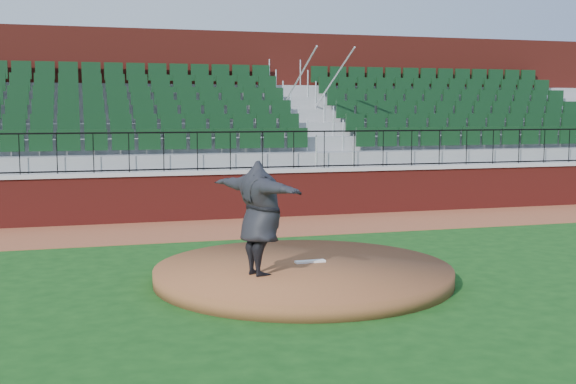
# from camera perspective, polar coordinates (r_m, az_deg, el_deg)

# --- Properties ---
(ground) EXTENTS (90.00, 90.00, 0.00)m
(ground) POSITION_cam_1_polar(r_m,az_deg,el_deg) (12.71, 1.89, -6.56)
(ground) COLOR #124012
(ground) RESTS_ON ground
(warning_track) EXTENTS (34.00, 3.20, 0.01)m
(warning_track) POSITION_cam_1_polar(r_m,az_deg,el_deg) (17.83, -3.48, -2.79)
(warning_track) COLOR brown
(warning_track) RESTS_ON ground
(field_wall) EXTENTS (34.00, 0.35, 1.20)m
(field_wall) POSITION_cam_1_polar(r_m,az_deg,el_deg) (19.30, -4.53, -0.32)
(field_wall) COLOR maroon
(field_wall) RESTS_ON ground
(wall_cap) EXTENTS (34.00, 0.45, 0.10)m
(wall_cap) POSITION_cam_1_polar(r_m,az_deg,el_deg) (19.24, -4.55, 1.60)
(wall_cap) COLOR #B7B7B7
(wall_cap) RESTS_ON field_wall
(wall_railing) EXTENTS (34.00, 0.05, 1.00)m
(wall_railing) POSITION_cam_1_polar(r_m,az_deg,el_deg) (19.20, -4.56, 3.24)
(wall_railing) COLOR black
(wall_railing) RESTS_ON wall_cap
(seating_stands) EXTENTS (34.00, 5.10, 4.60)m
(seating_stands) POSITION_cam_1_polar(r_m,az_deg,el_deg) (21.85, -6.01, 4.91)
(seating_stands) COLOR gray
(seating_stands) RESTS_ON ground
(concourse_wall) EXTENTS (34.00, 0.50, 5.50)m
(concourse_wall) POSITION_cam_1_polar(r_m,az_deg,el_deg) (24.61, -7.17, 6.11)
(concourse_wall) COLOR maroon
(concourse_wall) RESTS_ON ground
(pitchers_mound) EXTENTS (5.00, 5.00, 0.25)m
(pitchers_mound) POSITION_cam_1_polar(r_m,az_deg,el_deg) (12.29, 1.20, -6.41)
(pitchers_mound) COLOR brown
(pitchers_mound) RESTS_ON ground
(pitching_rubber) EXTENTS (0.54, 0.14, 0.04)m
(pitching_rubber) POSITION_cam_1_polar(r_m,az_deg,el_deg) (12.54, 1.75, -5.48)
(pitching_rubber) COLOR white
(pitching_rubber) RESTS_ON pitchers_mound
(pitcher) EXTENTS (1.38, 2.32, 1.83)m
(pitcher) POSITION_cam_1_polar(r_m,az_deg,el_deg) (11.45, -2.24, -2.07)
(pitcher) COLOR black
(pitcher) RESTS_ON pitchers_mound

